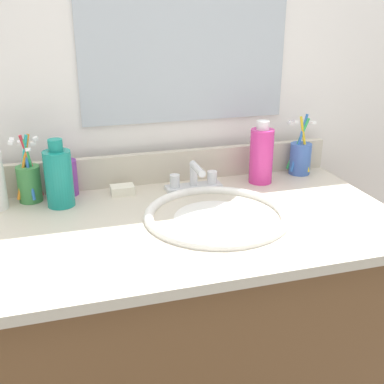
# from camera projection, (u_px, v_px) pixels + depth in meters

# --- Properties ---
(vanity_cabinet) EXTENTS (1.03, 0.54, 0.76)m
(vanity_cabinet) POSITION_uv_depth(u_px,v_px,m) (183.00, 354.00, 1.31)
(vanity_cabinet) COLOR brown
(vanity_cabinet) RESTS_ON ground_plane
(countertop) EXTENTS (1.07, 0.58, 0.02)m
(countertop) POSITION_uv_depth(u_px,v_px,m) (182.00, 224.00, 1.16)
(countertop) COLOR beige
(countertop) RESTS_ON vanity_cabinet
(backsplash) EXTENTS (1.07, 0.02, 0.09)m
(backsplash) POSITION_uv_depth(u_px,v_px,m) (157.00, 167.00, 1.39)
(backsplash) COLOR beige
(backsplash) RESTS_ON countertop
(back_wall) EXTENTS (2.17, 0.04, 1.30)m
(back_wall) POSITION_uv_depth(u_px,v_px,m) (154.00, 216.00, 1.52)
(back_wall) COLOR white
(back_wall) RESTS_ON ground_plane
(mirror_panel) EXTENTS (0.60, 0.01, 0.56)m
(mirror_panel) POSITION_uv_depth(u_px,v_px,m) (185.00, 19.00, 1.31)
(mirror_panel) COLOR #B2BCC6
(sink_basin) EXTENTS (0.36, 0.36, 0.11)m
(sink_basin) POSITION_uv_depth(u_px,v_px,m) (216.00, 228.00, 1.19)
(sink_basin) COLOR white
(sink_basin) RESTS_ON countertop
(faucet) EXTENTS (0.16, 0.10, 0.08)m
(faucet) POSITION_uv_depth(u_px,v_px,m) (194.00, 180.00, 1.34)
(faucet) COLOR silver
(faucet) RESTS_ON countertop
(bottle_mouthwash_teal) EXTENTS (0.07, 0.07, 0.18)m
(bottle_mouthwash_teal) POSITION_uv_depth(u_px,v_px,m) (59.00, 177.00, 1.22)
(bottle_mouthwash_teal) COLOR teal
(bottle_mouthwash_teal) RESTS_ON countertop
(bottle_soap_pink) EXTENTS (0.07, 0.07, 0.18)m
(bottle_soap_pink) POSITION_uv_depth(u_px,v_px,m) (261.00, 155.00, 1.38)
(bottle_soap_pink) COLOR #D8338C
(bottle_soap_pink) RESTS_ON countertop
(bottle_cream_purple) EXTENTS (0.06, 0.06, 0.12)m
(bottle_cream_purple) POSITION_uv_depth(u_px,v_px,m) (66.00, 176.00, 1.30)
(bottle_cream_purple) COLOR #7A3899
(bottle_cream_purple) RESTS_ON countertop
(cup_blue_plastic) EXTENTS (0.07, 0.07, 0.19)m
(cup_blue_plastic) POSITION_uv_depth(u_px,v_px,m) (300.00, 157.00, 1.46)
(cup_blue_plastic) COLOR #3F66B7
(cup_blue_plastic) RESTS_ON countertop
(cup_green) EXTENTS (0.07, 0.08, 0.18)m
(cup_green) POSITION_uv_depth(u_px,v_px,m) (29.00, 180.00, 1.25)
(cup_green) COLOR #3F8C47
(cup_green) RESTS_ON countertop
(soap_bar) EXTENTS (0.06, 0.04, 0.02)m
(soap_bar) POSITION_uv_depth(u_px,v_px,m) (122.00, 190.00, 1.32)
(soap_bar) COLOR white
(soap_bar) RESTS_ON countertop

